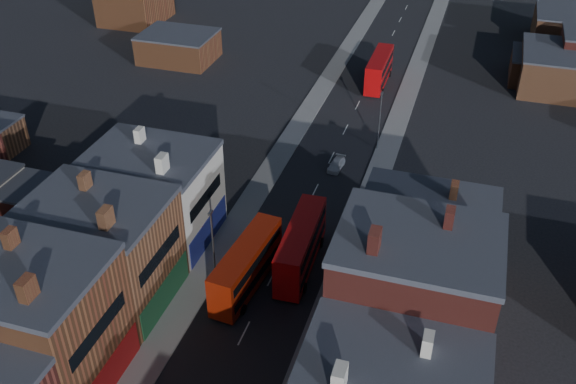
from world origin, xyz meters
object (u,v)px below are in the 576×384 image
Objects in this scene: car_3 at (336,164)px; ped_3 at (331,335)px; bus_1 at (301,245)px; bus_2 at (379,69)px; bus_0 at (246,265)px; car_2 at (248,245)px.

ped_3 is at bearing -72.74° from car_3.
bus_1 reaches higher than bus_2.
bus_0 is 24.06m from car_3.
bus_1 is 10.70m from ped_3.
car_3 is at bearing 33.56° from ped_3.
bus_0 is 7.03× the size of ped_3.
bus_1 is 2.38× the size of car_2.
car_3 is at bearing 88.04° from bus_0.
car_3 is at bearing -90.88° from bus_2.
ped_3 is (11.37, -9.93, 0.26)m from car_2.
bus_2 is (3.37, 50.24, -0.02)m from bus_0.
car_2 is at bearing 169.48° from bus_1.
ped_3 is (6.45, -28.46, 0.38)m from car_3.
car_2 is at bearing 69.63° from ped_3.
ped_3 is at bearing -42.06° from car_2.
bus_0 is at bearing -92.87° from car_3.
bus_2 is at bearing 93.83° from car_3.
bus_0 reaches higher than car_2.
bus_2 reaches higher than car_3.
bus_1 is 6.32m from car_2.
bus_1 reaches higher than bus_0.
bus_1 is 3.06× the size of car_3.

